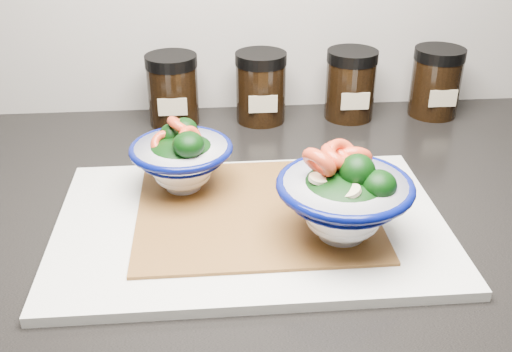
{
  "coord_description": "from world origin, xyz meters",
  "views": [
    {
      "loc": [
        -0.15,
        0.78,
        1.29
      ],
      "look_at": [
        -0.1,
        1.39,
        0.96
      ],
      "focal_mm": 42.0,
      "sensor_mm": 36.0,
      "label": 1
    }
  ],
  "objects": [
    {
      "name": "countertop",
      "position": [
        0.0,
        1.45,
        0.88
      ],
      "size": [
        3.5,
        0.6,
        0.04
      ],
      "primitive_type": "cube",
      "color": "black",
      "rests_on": "cabinet"
    },
    {
      "name": "cutting_board",
      "position": [
        -0.1,
        1.37,
        0.91
      ],
      "size": [
        0.45,
        0.3,
        0.01
      ],
      "primitive_type": "cube",
      "color": "silver",
      "rests_on": "countertop"
    },
    {
      "name": "bamboo_mat",
      "position": [
        -0.1,
        1.39,
        0.91
      ],
      "size": [
        0.28,
        0.24,
        0.0
      ],
      "primitive_type": "cube",
      "color": "#99622D",
      "rests_on": "cutting_board"
    },
    {
      "name": "bowl_left",
      "position": [
        -0.18,
        1.45,
        0.96
      ],
      "size": [
        0.13,
        0.13,
        0.1
      ],
      "rotation": [
        0.0,
        0.0,
        0.37
      ],
      "color": "white",
      "rests_on": "bamboo_mat"
    },
    {
      "name": "bowl_right",
      "position": [
        -0.01,
        1.32,
        0.96
      ],
      "size": [
        0.15,
        0.15,
        0.11
      ],
      "rotation": [
        0.0,
        0.0,
        -0.42
      ],
      "color": "white",
      "rests_on": "bamboo_mat"
    },
    {
      "name": "spice_jar_a",
      "position": [
        -0.2,
        1.69,
        0.96
      ],
      "size": [
        0.08,
        0.08,
        0.11
      ],
      "color": "black",
      "rests_on": "countertop"
    },
    {
      "name": "spice_jar_b",
      "position": [
        -0.06,
        1.69,
        0.96
      ],
      "size": [
        0.08,
        0.08,
        0.11
      ],
      "color": "black",
      "rests_on": "countertop"
    },
    {
      "name": "spice_jar_c",
      "position": [
        0.08,
        1.69,
        0.96
      ],
      "size": [
        0.08,
        0.08,
        0.11
      ],
      "color": "black",
      "rests_on": "countertop"
    },
    {
      "name": "spice_jar_d",
      "position": [
        0.23,
        1.69,
        0.96
      ],
      "size": [
        0.08,
        0.08,
        0.11
      ],
      "color": "black",
      "rests_on": "countertop"
    }
  ]
}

